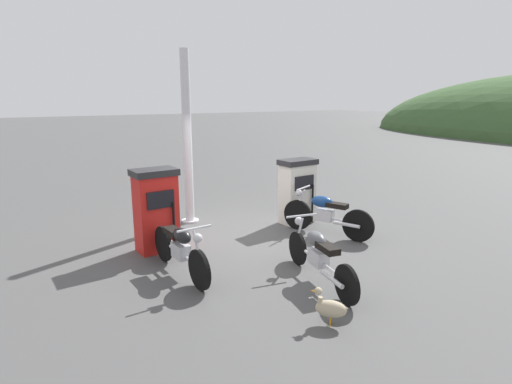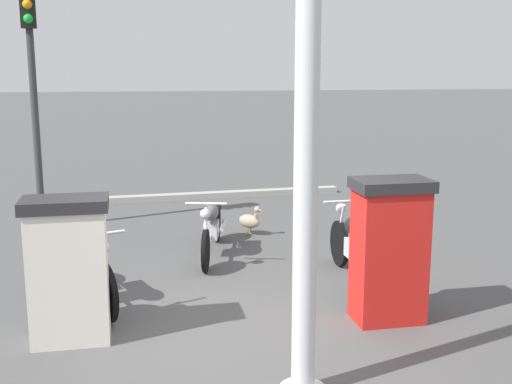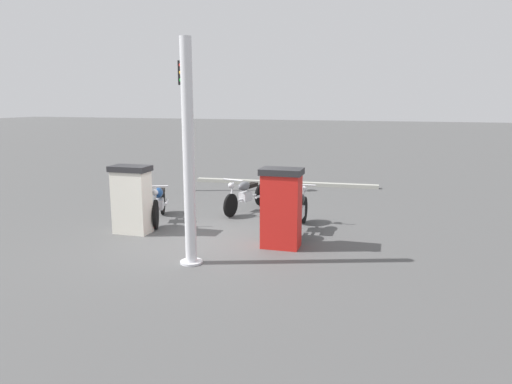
{
  "view_description": "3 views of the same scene",
  "coord_description": "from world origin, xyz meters",
  "px_view_note": "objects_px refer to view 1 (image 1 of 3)",
  "views": [
    {
      "loc": [
        7.12,
        -4.12,
        2.86
      ],
      "look_at": [
        1.34,
        -0.43,
        1.28
      ],
      "focal_mm": 29.17,
      "sensor_mm": 36.0,
      "label": 1
    },
    {
      "loc": [
        -6.51,
        0.81,
        2.76
      ],
      "look_at": [
        0.79,
        -0.38,
        1.28
      ],
      "focal_mm": 45.06,
      "sensor_mm": 36.0,
      "label": 2
    },
    {
      "loc": [
        -8.79,
        -3.93,
        2.84
      ],
      "look_at": [
        1.59,
        -0.58,
        0.71
      ],
      "focal_mm": 32.88,
      "sensor_mm": 36.0,
      "label": 3
    }
  ],
  "objects_px": {
    "fuel_pump_far": "(297,191)",
    "motorcycle_extra": "(319,254)",
    "canopy_support_pole": "(187,142)",
    "motorcycle_far_pump": "(325,213)",
    "fuel_pump_near": "(156,210)",
    "wandering_duck": "(330,308)",
    "motorcycle_near_pump": "(180,248)"
  },
  "relations": [
    {
      "from": "fuel_pump_near",
      "to": "canopy_support_pole",
      "type": "distance_m",
      "value": 2.17
    },
    {
      "from": "motorcycle_near_pump",
      "to": "wandering_duck",
      "type": "height_order",
      "value": "motorcycle_near_pump"
    },
    {
      "from": "motorcycle_far_pump",
      "to": "canopy_support_pole",
      "type": "bearing_deg",
      "value": -140.65
    },
    {
      "from": "fuel_pump_far",
      "to": "motorcycle_extra",
      "type": "distance_m",
      "value": 3.18
    },
    {
      "from": "fuel_pump_near",
      "to": "motorcycle_far_pump",
      "type": "distance_m",
      "value": 3.45
    },
    {
      "from": "motorcycle_near_pump",
      "to": "motorcycle_far_pump",
      "type": "relative_size",
      "value": 1.06
    },
    {
      "from": "motorcycle_extra",
      "to": "fuel_pump_far",
      "type": "bearing_deg",
      "value": 148.02
    },
    {
      "from": "motorcycle_near_pump",
      "to": "motorcycle_far_pump",
      "type": "distance_m",
      "value": 3.35
    },
    {
      "from": "motorcycle_far_pump",
      "to": "wandering_duck",
      "type": "xyz_separation_m",
      "value": [
        2.72,
        -2.34,
        -0.24
      ]
    },
    {
      "from": "fuel_pump_near",
      "to": "wandering_duck",
      "type": "bearing_deg",
      "value": 13.96
    },
    {
      "from": "motorcycle_extra",
      "to": "canopy_support_pole",
      "type": "distance_m",
      "value": 4.33
    },
    {
      "from": "motorcycle_far_pump",
      "to": "motorcycle_extra",
      "type": "relative_size",
      "value": 0.91
    },
    {
      "from": "fuel_pump_near",
      "to": "canopy_support_pole",
      "type": "height_order",
      "value": "canopy_support_pole"
    },
    {
      "from": "wandering_duck",
      "to": "motorcycle_near_pump",
      "type": "bearing_deg",
      "value": -158.05
    },
    {
      "from": "wandering_duck",
      "to": "motorcycle_far_pump",
      "type": "bearing_deg",
      "value": 139.29
    },
    {
      "from": "fuel_pump_far",
      "to": "motorcycle_extra",
      "type": "relative_size",
      "value": 0.71
    },
    {
      "from": "fuel_pump_far",
      "to": "wandering_duck",
      "type": "distance_m",
      "value": 4.49
    },
    {
      "from": "fuel_pump_far",
      "to": "motorcycle_near_pump",
      "type": "xyz_separation_m",
      "value": [
        1.29,
        -3.4,
        -0.29
      ]
    },
    {
      "from": "canopy_support_pole",
      "to": "motorcycle_extra",
      "type": "bearing_deg",
      "value": 5.42
    },
    {
      "from": "motorcycle_near_pump",
      "to": "fuel_pump_near",
      "type": "bearing_deg",
      "value": 177.2
    },
    {
      "from": "motorcycle_extra",
      "to": "canopy_support_pole",
      "type": "height_order",
      "value": "canopy_support_pole"
    },
    {
      "from": "fuel_pump_near",
      "to": "wandering_duck",
      "type": "relative_size",
      "value": 3.16
    },
    {
      "from": "motorcycle_near_pump",
      "to": "motorcycle_extra",
      "type": "distance_m",
      "value": 2.22
    },
    {
      "from": "fuel_pump_near",
      "to": "fuel_pump_far",
      "type": "bearing_deg",
      "value": 90.0
    },
    {
      "from": "fuel_pump_far",
      "to": "motorcycle_far_pump",
      "type": "relative_size",
      "value": 0.77
    },
    {
      "from": "motorcycle_far_pump",
      "to": "motorcycle_extra",
      "type": "height_order",
      "value": "motorcycle_far_pump"
    },
    {
      "from": "motorcycle_near_pump",
      "to": "wandering_duck",
      "type": "xyz_separation_m",
      "value": [
        2.48,
        1.0,
        -0.23
      ]
    },
    {
      "from": "motorcycle_near_pump",
      "to": "motorcycle_far_pump",
      "type": "height_order",
      "value": "motorcycle_far_pump"
    },
    {
      "from": "fuel_pump_far",
      "to": "motorcycle_near_pump",
      "type": "relative_size",
      "value": 0.73
    },
    {
      "from": "wandering_duck",
      "to": "fuel_pump_far",
      "type": "bearing_deg",
      "value": 147.43
    },
    {
      "from": "motorcycle_far_pump",
      "to": "canopy_support_pole",
      "type": "distance_m",
      "value": 3.44
    },
    {
      "from": "fuel_pump_near",
      "to": "canopy_support_pole",
      "type": "xyz_separation_m",
      "value": [
        -1.39,
        1.27,
        1.06
      ]
    }
  ]
}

